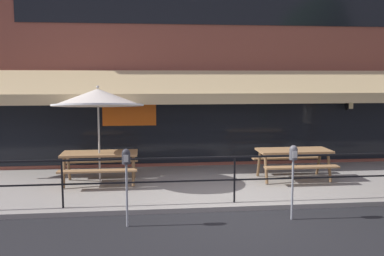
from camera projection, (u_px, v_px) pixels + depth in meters
The scene contains 9 objects.
ground_plane at pixel (237, 211), 8.55m from camera, with size 120.00×120.00×0.00m, color black.
patio_deck at pixel (220, 184), 10.52m from camera, with size 15.00×4.00×0.10m, color gray.
restaurant_building at pixel (207, 50), 12.30m from camera, with size 15.00×1.60×6.91m.
patio_railing at pixel (235, 169), 8.75m from camera, with size 13.84×0.04×0.97m.
picnic_table_left at pixel (100, 159), 10.30m from camera, with size 1.80×1.42×0.76m.
picnic_table_centre at pixel (294, 156), 10.71m from camera, with size 1.80×1.42×0.76m.
patio_umbrella_left at pixel (98, 98), 10.03m from camera, with size 2.14×2.14×2.40m.
parking_meter_near at pixel (126, 164), 7.56m from camera, with size 0.15×0.16×1.42m.
parking_meter_far at pixel (293, 160), 7.94m from camera, with size 0.15×0.16×1.42m.
Camera 1 is at (-1.81, -8.14, 2.70)m, focal length 40.00 mm.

